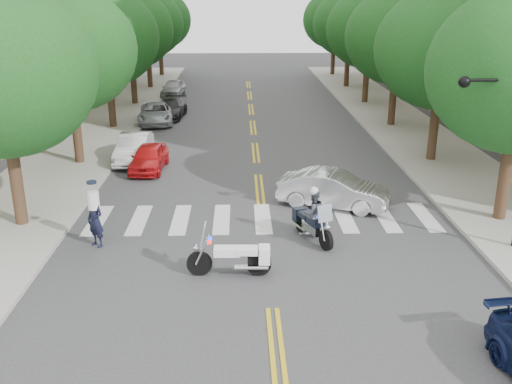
{
  "coord_description": "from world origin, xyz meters",
  "views": [
    {
      "loc": [
        -0.83,
        -13.48,
        8.05
      ],
      "look_at": [
        -0.27,
        5.86,
        1.3
      ],
      "focal_mm": 40.0,
      "sensor_mm": 36.0,
      "label": 1
    }
  ],
  "objects_px": {
    "motorcycle_police": "(312,216)",
    "convertible": "(333,190)",
    "motorcycle_parked": "(237,258)",
    "officer_standing": "(95,220)"
  },
  "relations": [
    {
      "from": "motorcycle_police",
      "to": "motorcycle_parked",
      "type": "xyz_separation_m",
      "value": [
        -2.58,
        -2.56,
        -0.29
      ]
    },
    {
      "from": "motorcycle_police",
      "to": "officer_standing",
      "type": "relative_size",
      "value": 1.23
    },
    {
      "from": "motorcycle_police",
      "to": "convertible",
      "type": "distance_m",
      "value": 3.41
    },
    {
      "from": "motorcycle_parked",
      "to": "officer_standing",
      "type": "bearing_deg",
      "value": 65.92
    },
    {
      "from": "motorcycle_parked",
      "to": "officer_standing",
      "type": "relative_size",
      "value": 1.38
    },
    {
      "from": "motorcycle_police",
      "to": "officer_standing",
      "type": "height_order",
      "value": "motorcycle_police"
    },
    {
      "from": "motorcycle_police",
      "to": "motorcycle_parked",
      "type": "bearing_deg",
      "value": 21.94
    },
    {
      "from": "motorcycle_parked",
      "to": "officer_standing",
      "type": "xyz_separation_m",
      "value": [
        -4.7,
        2.23,
        0.35
      ]
    },
    {
      "from": "motorcycle_police",
      "to": "officer_standing",
      "type": "xyz_separation_m",
      "value": [
        -7.28,
        -0.33,
        0.06
      ]
    },
    {
      "from": "motorcycle_parked",
      "to": "officer_standing",
      "type": "distance_m",
      "value": 5.21
    }
  ]
}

